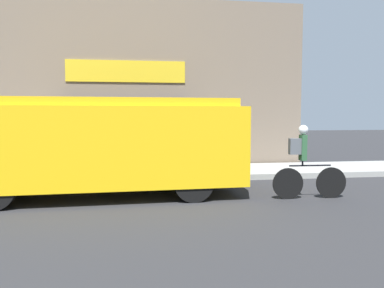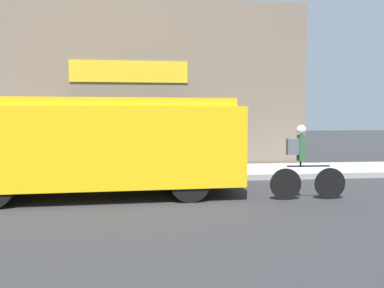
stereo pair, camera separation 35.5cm
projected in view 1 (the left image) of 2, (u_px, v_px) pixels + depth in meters
ground_plane at (76, 185)px, 10.26m from camera, size 70.00×70.00×0.00m
sidewalk at (83, 174)px, 11.50m from camera, size 28.00×2.52×0.17m
storefront at (88, 84)px, 12.70m from camera, size 15.34×0.98×5.92m
school_bus at (112, 145)px, 8.71m from camera, size 6.67×2.70×2.28m
cyclist at (305, 164)px, 8.48m from camera, size 1.74×0.22×1.68m
trash_bin at (195, 153)px, 12.51m from camera, size 0.60×0.60×0.91m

